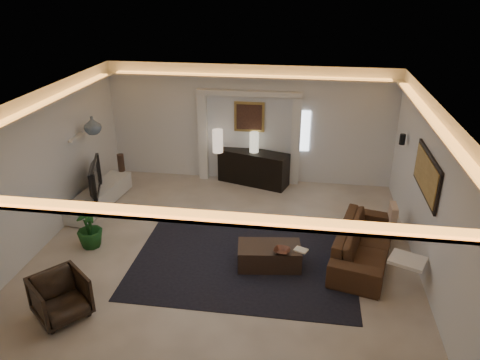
# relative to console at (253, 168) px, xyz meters

# --- Properties ---
(floor) EXTENTS (7.00, 7.00, 0.00)m
(floor) POSITION_rel_console_xyz_m (-0.14, -3.25, -0.40)
(floor) COLOR beige
(floor) RESTS_ON ground
(ceiling) EXTENTS (7.00, 7.00, 0.00)m
(ceiling) POSITION_rel_console_xyz_m (-0.14, -3.25, 2.50)
(ceiling) COLOR white
(ceiling) RESTS_ON ground
(wall_back) EXTENTS (7.00, 0.00, 7.00)m
(wall_back) POSITION_rel_console_xyz_m (-0.14, 0.25, 1.05)
(wall_back) COLOR silver
(wall_back) RESTS_ON ground
(wall_front) EXTENTS (7.00, 0.00, 7.00)m
(wall_front) POSITION_rel_console_xyz_m (-0.14, -6.75, 1.05)
(wall_front) COLOR silver
(wall_front) RESTS_ON ground
(wall_left) EXTENTS (0.00, 7.00, 7.00)m
(wall_left) POSITION_rel_console_xyz_m (-3.64, -3.25, 1.05)
(wall_left) COLOR silver
(wall_left) RESTS_ON ground
(wall_right) EXTENTS (0.00, 7.00, 7.00)m
(wall_right) POSITION_rel_console_xyz_m (3.36, -3.25, 1.05)
(wall_right) COLOR silver
(wall_right) RESTS_ON ground
(cove_soffit) EXTENTS (7.00, 7.00, 0.04)m
(cove_soffit) POSITION_rel_console_xyz_m (-0.14, -3.25, 2.22)
(cove_soffit) COLOR silver
(cove_soffit) RESTS_ON ceiling
(daylight_slit) EXTENTS (0.25, 0.03, 1.00)m
(daylight_slit) POSITION_rel_console_xyz_m (1.21, 0.23, 0.95)
(daylight_slit) COLOR white
(daylight_slit) RESTS_ON wall_back
(area_rug) EXTENTS (4.00, 3.00, 0.01)m
(area_rug) POSITION_rel_console_xyz_m (0.26, -3.45, -0.39)
(area_rug) COLOR black
(area_rug) RESTS_ON ground
(pilaster_left) EXTENTS (0.22, 0.20, 2.20)m
(pilaster_left) POSITION_rel_console_xyz_m (-1.29, 0.15, 0.70)
(pilaster_left) COLOR silver
(pilaster_left) RESTS_ON ground
(pilaster_right) EXTENTS (0.22, 0.20, 2.20)m
(pilaster_right) POSITION_rel_console_xyz_m (1.01, 0.15, 0.70)
(pilaster_right) COLOR silver
(pilaster_right) RESTS_ON ground
(alcove_header) EXTENTS (2.52, 0.20, 0.12)m
(alcove_header) POSITION_rel_console_xyz_m (-0.14, 0.15, 1.85)
(alcove_header) COLOR silver
(alcove_header) RESTS_ON wall_back
(painting_frame) EXTENTS (0.74, 0.04, 0.74)m
(painting_frame) POSITION_rel_console_xyz_m (-0.14, 0.22, 1.25)
(painting_frame) COLOR tan
(painting_frame) RESTS_ON wall_back
(painting_canvas) EXTENTS (0.62, 0.02, 0.62)m
(painting_canvas) POSITION_rel_console_xyz_m (-0.14, 0.19, 1.25)
(painting_canvas) COLOR #4C2D1E
(painting_canvas) RESTS_ON wall_back
(art_panel_frame) EXTENTS (0.04, 1.64, 0.74)m
(art_panel_frame) POSITION_rel_console_xyz_m (3.33, -2.95, 1.30)
(art_panel_frame) COLOR black
(art_panel_frame) RESTS_ON wall_right
(art_panel_gold) EXTENTS (0.02, 1.50, 0.62)m
(art_panel_gold) POSITION_rel_console_xyz_m (3.30, -2.95, 1.30)
(art_panel_gold) COLOR tan
(art_panel_gold) RESTS_ON wall_right
(wall_sconce) EXTENTS (0.12, 0.12, 0.22)m
(wall_sconce) POSITION_rel_console_xyz_m (3.24, -1.05, 1.28)
(wall_sconce) COLOR black
(wall_sconce) RESTS_ON wall_right
(wall_niche) EXTENTS (0.10, 0.55, 0.04)m
(wall_niche) POSITION_rel_console_xyz_m (-3.58, -1.85, 1.25)
(wall_niche) COLOR silver
(wall_niche) RESTS_ON wall_left
(console) EXTENTS (1.82, 1.04, 0.87)m
(console) POSITION_rel_console_xyz_m (0.00, 0.00, 0.00)
(console) COLOR black
(console) RESTS_ON ground
(lamp_left) EXTENTS (0.31, 0.31, 0.57)m
(lamp_left) POSITION_rel_console_xyz_m (-0.87, -0.14, 0.69)
(lamp_left) COLOR beige
(lamp_left) RESTS_ON console
(lamp_right) EXTENTS (0.27, 0.27, 0.49)m
(lamp_right) POSITION_rel_console_xyz_m (0.01, 0.00, 0.69)
(lamp_right) COLOR beige
(lamp_right) RESTS_ON console
(media_ledge) EXTENTS (0.76, 2.16, 0.40)m
(media_ledge) POSITION_rel_console_xyz_m (-3.29, -1.76, -0.17)
(media_ledge) COLOR silver
(media_ledge) RESTS_ON ground
(tv) EXTENTS (1.23, 0.58, 0.72)m
(tv) POSITION_rel_console_xyz_m (-3.29, -2.05, 0.41)
(tv) COLOR black
(tv) RESTS_ON media_ledge
(figurine) EXTENTS (0.16, 0.16, 0.43)m
(figurine) POSITION_rel_console_xyz_m (-3.16, -0.70, 0.24)
(figurine) COLOR #3E2B22
(figurine) RESTS_ON media_ledge
(ginger_jar) EXTENTS (0.39, 0.39, 0.39)m
(ginger_jar) POSITION_rel_console_xyz_m (-3.29, -1.63, 1.46)
(ginger_jar) COLOR #3D4A4F
(ginger_jar) RESTS_ON wall_niche
(plant) EXTENTS (0.67, 0.67, 0.85)m
(plant) POSITION_rel_console_xyz_m (-2.74, -3.41, 0.02)
(plant) COLOR #154217
(plant) RESTS_ON ground
(sofa) EXTENTS (2.44, 1.41, 0.67)m
(sofa) POSITION_rel_console_xyz_m (2.41, -3.10, -0.07)
(sofa) COLOR #2E2017
(sofa) RESTS_ON ground
(throw_blanket) EXTENTS (0.68, 0.63, 0.06)m
(throw_blanket) POSITION_rel_console_xyz_m (3.01, -3.88, 0.15)
(throw_blanket) COLOR white
(throw_blanket) RESTS_ON sofa
(throw_pillow) EXTENTS (0.13, 0.41, 0.41)m
(throw_pillow) POSITION_rel_console_xyz_m (3.01, -2.31, 0.15)
(throw_pillow) COLOR tan
(throw_pillow) RESTS_ON sofa
(coffee_table) EXTENTS (1.18, 0.74, 0.41)m
(coffee_table) POSITION_rel_console_xyz_m (0.72, -3.56, -0.20)
(coffee_table) COLOR black
(coffee_table) RESTS_ON ground
(bowl) EXTENTS (0.34, 0.34, 0.07)m
(bowl) POSITION_rel_console_xyz_m (0.95, -3.74, 0.05)
(bowl) COLOR #4B291C
(bowl) RESTS_ON coffee_table
(magazine) EXTENTS (0.27, 0.24, 0.03)m
(magazine) POSITION_rel_console_xyz_m (1.28, -3.63, 0.02)
(magazine) COLOR beige
(magazine) RESTS_ON coffee_table
(armchair) EXTENTS (1.06, 1.05, 0.69)m
(armchair) POSITION_rel_console_xyz_m (-2.30, -5.35, -0.05)
(armchair) COLOR black
(armchair) RESTS_ON ground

